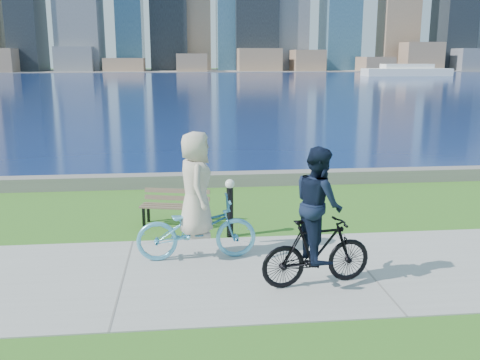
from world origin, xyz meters
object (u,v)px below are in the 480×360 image
object	(u,v)px
bollard_lamp	(230,204)
cyclist_man	(318,228)
cyclist_woman	(196,213)
park_bench	(175,204)

from	to	relation	value
bollard_lamp	cyclist_man	world-z (taller)	cyclist_man
bollard_lamp	cyclist_man	bearing A→B (deg)	-65.36
bollard_lamp	cyclist_man	size ratio (longest dim) A/B	0.54
bollard_lamp	cyclist_woman	distance (m)	1.35
park_bench	bollard_lamp	world-z (taller)	bollard_lamp
park_bench	cyclist_man	size ratio (longest dim) A/B	0.69
park_bench	cyclist_woman	distance (m)	2.15
park_bench	bollard_lamp	distance (m)	1.44
cyclist_man	cyclist_woman	bearing A→B (deg)	44.82
cyclist_man	bollard_lamp	bearing A→B (deg)	15.22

